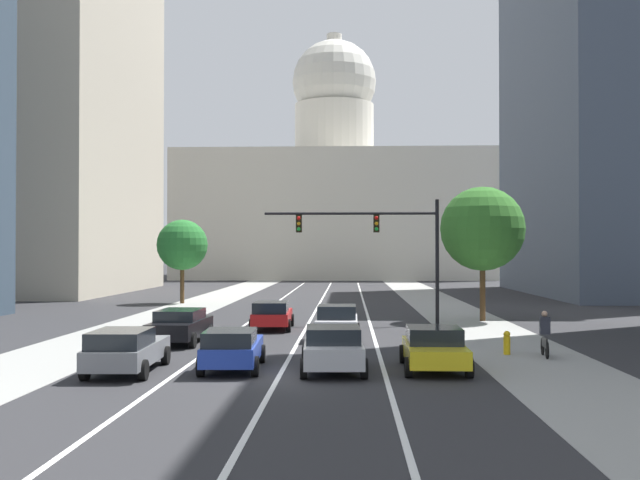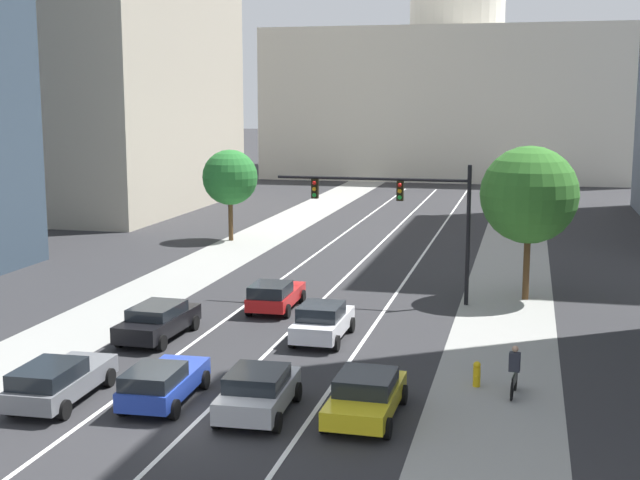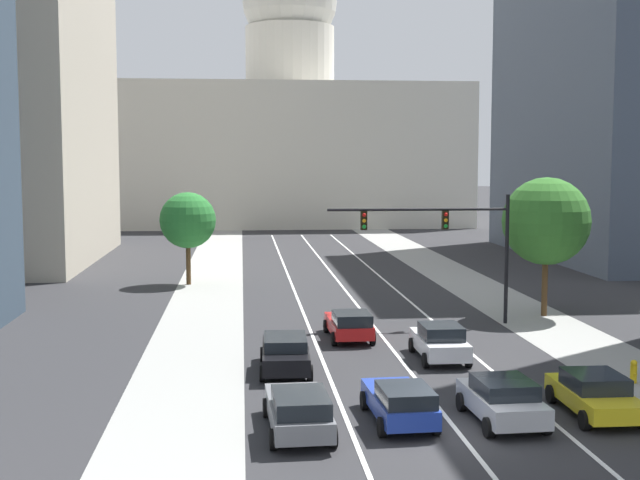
{
  "view_description": "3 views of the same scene",
  "coord_description": "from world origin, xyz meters",
  "views": [
    {
      "loc": [
        2.18,
        -23.51,
        3.94
      ],
      "look_at": [
        0.32,
        25.36,
        4.68
      ],
      "focal_mm": 42.16,
      "sensor_mm": 36.0,
      "label": 1
    },
    {
      "loc": [
        9.69,
        -23.97,
        9.91
      ],
      "look_at": [
        0.07,
        15.95,
        3.13
      ],
      "focal_mm": 48.76,
      "sensor_mm": 36.0,
      "label": 2
    },
    {
      "loc": [
        -6.73,
        -25.17,
        8.56
      ],
      "look_at": [
        -1.71,
        28.74,
        3.38
      ],
      "focal_mm": 47.44,
      "sensor_mm": 36.0,
      "label": 3
    }
  ],
  "objects": [
    {
      "name": "ground_plane",
      "position": [
        0.0,
        40.0,
        0.0
      ],
      "size": [
        400.0,
        400.0,
        0.0
      ],
      "primitive_type": "plane",
      "color": "#2B2B2D"
    },
    {
      "name": "sidewalk_left",
      "position": [
        -8.89,
        35.0,
        0.01
      ],
      "size": [
        4.42,
        130.0,
        0.01
      ],
      "primitive_type": "cube",
      "color": "gray",
      "rests_on": "ground"
    },
    {
      "name": "sidewalk_right",
      "position": [
        8.89,
        35.0,
        0.01
      ],
      "size": [
        4.42,
        130.0,
        0.01
      ],
      "primitive_type": "cube",
      "color": "gray",
      "rests_on": "ground"
    },
    {
      "name": "lane_stripe_left",
      "position": [
        -3.34,
        25.0,
        0.01
      ],
      "size": [
        0.16,
        90.0,
        0.01
      ],
      "primitive_type": "cube",
      "color": "white",
      "rests_on": "ground"
    },
    {
      "name": "lane_stripe_center",
      "position": [
        0.0,
        25.0,
        0.01
      ],
      "size": [
        0.16,
        90.0,
        0.01
      ],
      "primitive_type": "cube",
      "color": "white",
      "rests_on": "ground"
    },
    {
      "name": "lane_stripe_right",
      "position": [
        3.34,
        25.0,
        0.01
      ],
      "size": [
        0.16,
        90.0,
        0.01
      ],
      "primitive_type": "cube",
      "color": "white",
      "rests_on": "ground"
    },
    {
      "name": "office_tower_far_right",
      "position": [
        25.97,
        46.04,
        17.67
      ],
      "size": [
        14.47,
        29.66,
        35.27
      ],
      "color": "#4C5666",
      "rests_on": "ground"
    },
    {
      "name": "capitol_building",
      "position": [
        0.0,
        91.15,
        11.33
      ],
      "size": [
        44.69,
        28.41,
        37.29
      ],
      "color": "beige",
      "rests_on": "ground"
    },
    {
      "name": "car_white",
      "position": [
        1.67,
        9.72,
        0.8
      ],
      "size": [
        2.04,
        4.27,
        1.57
      ],
      "rotation": [
        0.0,
        0.0,
        1.56
      ],
      "color": "silver",
      "rests_on": "ground"
    },
    {
      "name": "car_blue",
      "position": [
        -1.66,
        1.18,
        0.74
      ],
      "size": [
        2.08,
        4.37,
        1.41
      ],
      "rotation": [
        0.0,
        0.0,
        1.61
      ],
      "color": "#1E389E",
      "rests_on": "ground"
    },
    {
      "name": "car_red",
      "position": [
        -1.66,
        14.1,
        0.75
      ],
      "size": [
        2.1,
        4.46,
        1.45
      ],
      "rotation": [
        0.0,
        0.0,
        1.59
      ],
      "color": "red",
      "rests_on": "ground"
    },
    {
      "name": "car_yellow",
      "position": [
        5.01,
        1.53,
        0.74
      ],
      "size": [
        2.16,
        4.48,
        1.43
      ],
      "rotation": [
        0.0,
        0.0,
        1.56
      ],
      "color": "yellow",
      "rests_on": "ground"
    },
    {
      "name": "car_black",
      "position": [
        -5.01,
        8.38,
        0.78
      ],
      "size": [
        2.17,
        4.79,
        1.45
      ],
      "rotation": [
        0.0,
        0.0,
        1.54
      ],
      "color": "black",
      "rests_on": "ground"
    },
    {
      "name": "car_silver",
      "position": [
        1.67,
        0.99,
        0.78
      ],
      "size": [
        2.23,
        4.15,
        1.49
      ],
      "rotation": [
        0.0,
        0.0,
        1.61
      ],
      "color": "#B2B5BA",
      "rests_on": "ground"
    },
    {
      "name": "car_gray",
      "position": [
        -5.01,
        0.5,
        0.77
      ],
      "size": [
        2.14,
        4.8,
        1.46
      ],
      "rotation": [
        0.0,
        0.0,
        1.6
      ],
      "color": "slate",
      "rests_on": "ground"
    },
    {
      "name": "traffic_signal_mast",
      "position": [
        3.94,
        17.33,
        4.77
      ],
      "size": [
        9.49,
        0.39,
        6.76
      ],
      "color": "black",
      "rests_on": "ground"
    },
    {
      "name": "fire_hydrant",
      "position": [
        8.2,
        5.32,
        0.46
      ],
      "size": [
        0.26,
        0.35,
        0.91
      ],
      "color": "yellow",
      "rests_on": "ground"
    },
    {
      "name": "street_tree_mid_left",
      "position": [
        -10.39,
        32.75,
        4.41
      ],
      "size": [
        3.83,
        3.83,
        6.34
      ],
      "color": "#51381E",
      "rests_on": "ground"
    },
    {
      "name": "street_tree_near_right",
      "position": [
        9.75,
        19.2,
        5.21
      ],
      "size": [
        4.77,
        4.77,
        7.6
      ],
      "color": "#51381E",
      "rests_on": "ground"
    }
  ]
}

